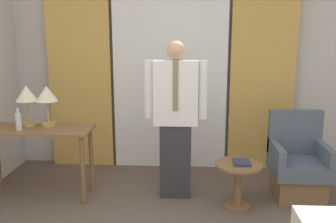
{
  "coord_description": "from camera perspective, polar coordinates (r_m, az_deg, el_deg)",
  "views": [
    {
      "loc": [
        0.23,
        -2.35,
        1.83
      ],
      "look_at": [
        0.03,
        1.43,
        1.0
      ],
      "focal_mm": 40.0,
      "sensor_mm": 36.0,
      "label": 1
    }
  ],
  "objects": [
    {
      "name": "wall_back",
      "position": [
        5.02,
        0.38,
        6.9
      ],
      "size": [
        10.0,
        0.06,
        2.7
      ],
      "color": "beige",
      "rests_on": "ground_plane"
    },
    {
      "name": "curtain_sheer_center",
      "position": [
        4.9,
        0.31,
        6.06
      ],
      "size": [
        1.48,
        0.06,
        2.58
      ],
      "color": "white",
      "rests_on": "ground_plane"
    },
    {
      "name": "curtain_drape_left",
      "position": [
        5.1,
        -13.29,
        5.98
      ],
      "size": [
        0.83,
        0.06,
        2.58
      ],
      "color": "gold",
      "rests_on": "ground_plane"
    },
    {
      "name": "curtain_drape_right",
      "position": [
        4.99,
        14.22,
        5.79
      ],
      "size": [
        0.83,
        0.06,
        2.58
      ],
      "color": "gold",
      "rests_on": "ground_plane"
    },
    {
      "name": "desk",
      "position": [
        4.35,
        -19.41,
        -4.11
      ],
      "size": [
        1.22,
        0.47,
        0.78
      ],
      "color": "brown",
      "rests_on": "ground_plane"
    },
    {
      "name": "table_lamp_left",
      "position": [
        4.38,
        -20.74,
        2.2
      ],
      "size": [
        0.24,
        0.24,
        0.45
      ],
      "color": "tan",
      "rests_on": "desk"
    },
    {
      "name": "table_lamp_right",
      "position": [
        4.29,
        -17.98,
        2.21
      ],
      "size": [
        0.24,
        0.24,
        0.45
      ],
      "color": "tan",
      "rests_on": "desk"
    },
    {
      "name": "bottle_near_edge",
      "position": [
        4.28,
        -21.82,
        -1.37
      ],
      "size": [
        0.06,
        0.06,
        0.24
      ],
      "color": "silver",
      "rests_on": "desk"
    },
    {
      "name": "person",
      "position": [
        4.03,
        1.18,
        -0.54
      ],
      "size": [
        0.68,
        0.22,
        1.72
      ],
      "color": "#2D2D33",
      "rests_on": "ground_plane"
    },
    {
      "name": "armchair",
      "position": [
        4.43,
        19.17,
        -7.95
      ],
      "size": [
        0.59,
        0.59,
        0.94
      ],
      "color": "brown",
      "rests_on": "ground_plane"
    },
    {
      "name": "side_table",
      "position": [
        4.0,
        10.65,
        -9.86
      ],
      "size": [
        0.49,
        0.49,
        0.48
      ],
      "color": "brown",
      "rests_on": "ground_plane"
    },
    {
      "name": "book",
      "position": [
        3.94,
        11.16,
        -7.59
      ],
      "size": [
        0.17,
        0.21,
        0.03
      ],
      "color": "#2D334C",
      "rests_on": "side_table"
    }
  ]
}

